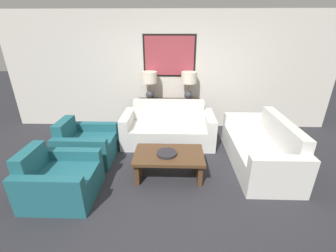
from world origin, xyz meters
TOP-DOWN VIEW (x-y plane):
  - ground_plane at (0.00, 0.00)m, footprint 20.00×20.00m
  - back_wall at (0.00, 2.44)m, footprint 7.63×0.12m
  - console_table at (0.00, 2.18)m, footprint 1.46×0.37m
  - table_lamp_left at (-0.44, 2.18)m, footprint 0.35×0.35m
  - table_lamp_right at (0.44, 2.18)m, footprint 0.35×0.35m
  - couch_by_back_wall at (0.00, 1.50)m, footprint 1.89×0.90m
  - couch_by_side at (1.67, 0.67)m, footprint 0.90×1.89m
  - coffee_table at (0.04, 0.25)m, footprint 1.11×0.67m
  - decorative_bowl at (0.01, 0.22)m, footprint 0.32×0.32m
  - armchair_near_back_wall at (-1.50, 0.78)m, footprint 0.94×0.86m
  - armchair_near_camera at (-1.50, -0.27)m, footprint 0.94×0.86m

SIDE VIEW (x-z plane):
  - ground_plane at x=0.00m, z-range 0.00..0.00m
  - armchair_near_back_wall at x=-1.50m, z-range -0.11..0.65m
  - armchair_near_camera at x=-1.50m, z-range -0.11..0.65m
  - couch_by_back_wall at x=0.00m, z-range -0.13..0.71m
  - couch_by_side at x=1.67m, z-range -0.13..0.71m
  - coffee_table at x=0.04m, z-range 0.10..0.53m
  - console_table at x=0.00m, z-range 0.00..0.73m
  - decorative_bowl at x=0.01m, z-range 0.43..0.47m
  - table_lamp_left at x=-0.44m, z-range 0.85..1.50m
  - table_lamp_right at x=0.44m, z-range 0.85..1.50m
  - back_wall at x=0.00m, z-range 0.01..2.66m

